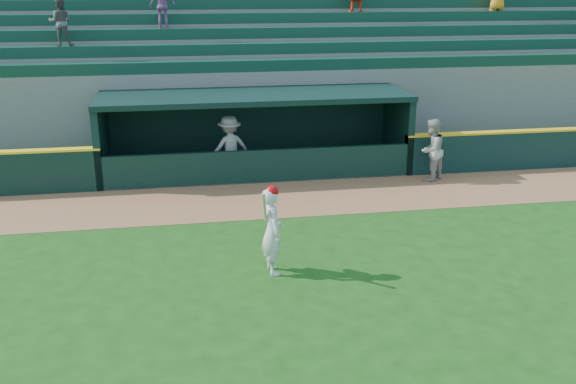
% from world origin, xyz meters
% --- Properties ---
extents(ground, '(120.00, 120.00, 0.00)m').
position_xyz_m(ground, '(0.00, 0.00, 0.00)').
color(ground, '#174611').
rests_on(ground, ground).
extents(warning_track, '(40.00, 3.00, 0.01)m').
position_xyz_m(warning_track, '(0.00, 4.90, 0.01)').
color(warning_track, '#8E5D38').
rests_on(warning_track, ground).
extents(dugout_player_front, '(1.15, 1.11, 1.87)m').
position_xyz_m(dugout_player_front, '(5.04, 5.88, 0.93)').
color(dugout_player_front, '#A3A39E').
rests_on(dugout_player_front, ground).
extents(dugout_player_inside, '(1.39, 1.02, 1.92)m').
position_xyz_m(dugout_player_inside, '(-0.83, 7.08, 0.96)').
color(dugout_player_inside, '#979893').
rests_on(dugout_player_inside, ground).
extents(dugout, '(9.40, 2.80, 2.46)m').
position_xyz_m(dugout, '(0.00, 8.00, 1.36)').
color(dugout, slate).
rests_on(dugout, ground).
extents(stands, '(34.50, 6.25, 7.49)m').
position_xyz_m(stands, '(-0.01, 12.57, 2.40)').
color(stands, slate).
rests_on(stands, ground).
extents(batter_at_plate, '(0.53, 0.83, 1.89)m').
position_xyz_m(batter_at_plate, '(-0.54, 0.36, 0.94)').
color(batter_at_plate, silver).
rests_on(batter_at_plate, ground).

